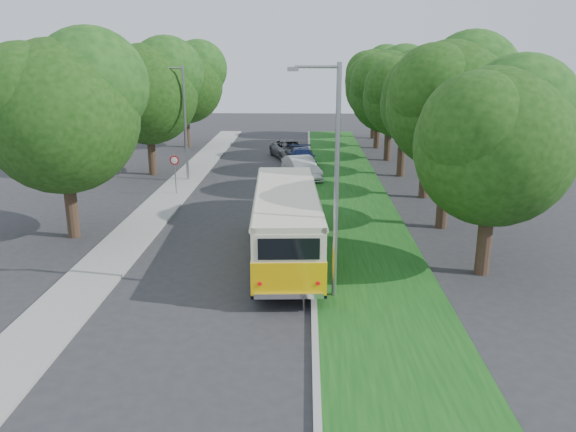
{
  "coord_description": "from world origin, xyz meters",
  "views": [
    {
      "loc": [
        3.26,
        -20.59,
        8.27
      ],
      "look_at": [
        2.54,
        2.61,
        1.5
      ],
      "focal_mm": 35.0,
      "sensor_mm": 36.0,
      "label": 1
    }
  ],
  "objects_px": {
    "car_white": "(301,168)",
    "car_grey": "(291,150)",
    "car_silver": "(278,180)",
    "lamppost_far": "(184,119)",
    "vintage_bus": "(286,226)",
    "lamppost_near": "(334,176)",
    "car_blue": "(302,158)"
  },
  "relations": [
    {
      "from": "lamppost_near",
      "to": "lamppost_far",
      "type": "height_order",
      "value": "lamppost_near"
    },
    {
      "from": "car_blue",
      "to": "car_grey",
      "type": "relative_size",
      "value": 0.9
    },
    {
      "from": "vintage_bus",
      "to": "car_white",
      "type": "height_order",
      "value": "vintage_bus"
    },
    {
      "from": "car_silver",
      "to": "car_grey",
      "type": "relative_size",
      "value": 0.75
    },
    {
      "from": "lamppost_near",
      "to": "car_white",
      "type": "height_order",
      "value": "lamppost_near"
    },
    {
      "from": "lamppost_near",
      "to": "car_white",
      "type": "bearing_deg",
      "value": 93.58
    },
    {
      "from": "lamppost_far",
      "to": "car_blue",
      "type": "xyz_separation_m",
      "value": [
        7.7,
        4.89,
        -3.41
      ]
    },
    {
      "from": "car_white",
      "to": "car_blue",
      "type": "distance_m",
      "value": 4.07
    },
    {
      "from": "lamppost_far",
      "to": "car_white",
      "type": "height_order",
      "value": "lamppost_far"
    },
    {
      "from": "car_white",
      "to": "car_blue",
      "type": "height_order",
      "value": "car_white"
    },
    {
      "from": "lamppost_far",
      "to": "vintage_bus",
      "type": "bearing_deg",
      "value": -63.94
    },
    {
      "from": "lamppost_far",
      "to": "car_white",
      "type": "relative_size",
      "value": 1.63
    },
    {
      "from": "vintage_bus",
      "to": "car_blue",
      "type": "xyz_separation_m",
      "value": [
        0.48,
        19.64,
        -0.79
      ]
    },
    {
      "from": "lamppost_near",
      "to": "lamppost_far",
      "type": "distance_m",
      "value": 20.53
    },
    {
      "from": "lamppost_near",
      "to": "car_grey",
      "type": "xyz_separation_m",
      "value": [
        -2.11,
        26.86,
        -3.62
      ]
    },
    {
      "from": "lamppost_far",
      "to": "car_grey",
      "type": "xyz_separation_m",
      "value": [
        6.79,
        8.36,
        -3.37
      ]
    },
    {
      "from": "car_silver",
      "to": "car_white",
      "type": "relative_size",
      "value": 0.88
    },
    {
      "from": "lamppost_near",
      "to": "vintage_bus",
      "type": "relative_size",
      "value": 0.8
    },
    {
      "from": "lamppost_near",
      "to": "lamppost_far",
      "type": "relative_size",
      "value": 1.07
    },
    {
      "from": "car_white",
      "to": "car_grey",
      "type": "bearing_deg",
      "value": 78.81
    },
    {
      "from": "lamppost_far",
      "to": "vintage_bus",
      "type": "height_order",
      "value": "lamppost_far"
    },
    {
      "from": "car_white",
      "to": "car_grey",
      "type": "xyz_separation_m",
      "value": [
        -0.91,
        7.55,
        -0.01
      ]
    },
    {
      "from": "lamppost_near",
      "to": "car_silver",
      "type": "relative_size",
      "value": 1.98
    },
    {
      "from": "lamppost_near",
      "to": "vintage_bus",
      "type": "height_order",
      "value": "lamppost_near"
    },
    {
      "from": "lamppost_near",
      "to": "car_white",
      "type": "xyz_separation_m",
      "value": [
        -1.21,
        19.31,
        -3.61
      ]
    },
    {
      "from": "lamppost_far",
      "to": "vintage_bus",
      "type": "distance_m",
      "value": 16.63
    },
    {
      "from": "car_white",
      "to": "lamppost_near",
      "type": "bearing_deg",
      "value": -104.46
    },
    {
      "from": "lamppost_far",
      "to": "car_white",
      "type": "bearing_deg",
      "value": 6.01
    },
    {
      "from": "lamppost_far",
      "to": "car_grey",
      "type": "relative_size",
      "value": 1.4
    },
    {
      "from": "car_white",
      "to": "car_grey",
      "type": "distance_m",
      "value": 7.6
    },
    {
      "from": "lamppost_far",
      "to": "car_blue",
      "type": "relative_size",
      "value": 1.55
    },
    {
      "from": "car_silver",
      "to": "car_white",
      "type": "distance_m",
      "value": 3.73
    }
  ]
}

